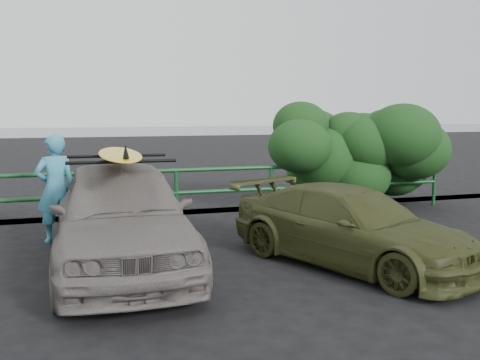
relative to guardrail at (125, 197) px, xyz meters
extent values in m
plane|color=black|center=(0.00, -5.00, -0.52)|extent=(80.00, 80.00, 0.00)
plane|color=slate|center=(0.00, 55.00, -0.52)|extent=(200.00, 200.00, 0.00)
imported|color=slate|center=(-0.29, -3.00, 0.23)|extent=(1.80, 4.43, 1.50)
imported|color=#3A3E1B|center=(2.82, -3.74, 0.03)|extent=(2.99, 4.08, 1.10)
imported|color=teal|center=(-1.21, -1.12, 0.38)|extent=(0.74, 0.59, 1.79)
ellipsoid|color=yellow|center=(-0.29, -3.00, 1.07)|extent=(0.56, 2.63, 0.08)
camera|label=1|loc=(-0.82, -10.36, 1.66)|focal=40.00mm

